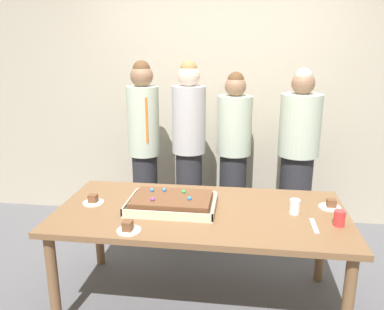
# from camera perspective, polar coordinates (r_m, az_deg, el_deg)

# --- Properties ---
(ground_plane) EXTENTS (12.00, 12.00, 0.00)m
(ground_plane) POSITION_cam_1_polar(r_m,az_deg,el_deg) (3.06, 1.21, -20.78)
(ground_plane) COLOR #5B5B60
(interior_back_panel) EXTENTS (8.00, 0.12, 3.00)m
(interior_back_panel) POSITION_cam_1_polar(r_m,az_deg,el_deg) (4.07, 3.94, 11.17)
(interior_back_panel) COLOR #B2A893
(interior_back_panel) RESTS_ON ground_plane
(party_table) EXTENTS (1.99, 0.97, 0.73)m
(party_table) POSITION_cam_1_polar(r_m,az_deg,el_deg) (2.72, 1.29, -9.57)
(party_table) COLOR brown
(party_table) RESTS_ON ground_plane
(sheet_cake) EXTENTS (0.61, 0.42, 0.11)m
(sheet_cake) POSITION_cam_1_polar(r_m,az_deg,el_deg) (2.70, -3.00, -7.04)
(sheet_cake) COLOR beige
(sheet_cake) RESTS_ON party_table
(plated_slice_near_left) EXTENTS (0.15, 0.15, 0.07)m
(plated_slice_near_left) POSITION_cam_1_polar(r_m,az_deg,el_deg) (2.42, -9.41, -10.62)
(plated_slice_near_left) COLOR white
(plated_slice_near_left) RESTS_ON party_table
(plated_slice_near_right) EXTENTS (0.15, 0.15, 0.06)m
(plated_slice_near_right) POSITION_cam_1_polar(r_m,az_deg,el_deg) (2.88, -14.41, -6.57)
(plated_slice_near_right) COLOR white
(plated_slice_near_right) RESTS_ON party_table
(plated_slice_far_left) EXTENTS (0.15, 0.15, 0.06)m
(plated_slice_far_left) POSITION_cam_1_polar(r_m,az_deg,el_deg) (2.88, 19.80, -7.02)
(plated_slice_far_left) COLOR white
(plated_slice_far_left) RESTS_ON party_table
(drink_cup_nearest) EXTENTS (0.07, 0.07, 0.10)m
(drink_cup_nearest) POSITION_cam_1_polar(r_m,az_deg,el_deg) (2.62, 20.98, -8.72)
(drink_cup_nearest) COLOR red
(drink_cup_nearest) RESTS_ON party_table
(drink_cup_middle) EXTENTS (0.07, 0.07, 0.10)m
(drink_cup_middle) POSITION_cam_1_polar(r_m,az_deg,el_deg) (2.70, 14.95, -7.39)
(drink_cup_middle) COLOR white
(drink_cup_middle) RESTS_ON party_table
(cake_server_utensil) EXTENTS (0.03, 0.20, 0.01)m
(cake_server_utensil) POSITION_cam_1_polar(r_m,az_deg,el_deg) (2.57, 17.62, -9.96)
(cake_server_utensil) COLOR silver
(cake_server_utensil) RESTS_ON party_table
(person_serving_front) EXTENTS (0.37, 0.37, 1.65)m
(person_serving_front) POSITION_cam_1_polar(r_m,az_deg,el_deg) (3.70, 15.36, -0.16)
(person_serving_front) COLOR #28282D
(person_serving_front) RESTS_ON ground_plane
(person_green_shirt_behind) EXTENTS (0.33, 0.33, 1.60)m
(person_green_shirt_behind) POSITION_cam_1_polar(r_m,az_deg,el_deg) (3.75, 6.17, 0.35)
(person_green_shirt_behind) COLOR #28282D
(person_green_shirt_behind) RESTS_ON ground_plane
(person_striped_tie_right) EXTENTS (0.30, 0.30, 1.71)m
(person_striped_tie_right) POSITION_cam_1_polar(r_m,az_deg,el_deg) (3.53, -0.46, 0.65)
(person_striped_tie_right) COLOR #28282D
(person_striped_tie_right) RESTS_ON ground_plane
(person_far_right_suit) EXTENTS (0.30, 0.30, 1.70)m
(person_far_right_suit) POSITION_cam_1_polar(r_m,az_deg,el_deg) (3.70, -7.11, 1.29)
(person_far_right_suit) COLOR #28282D
(person_far_right_suit) RESTS_ON ground_plane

